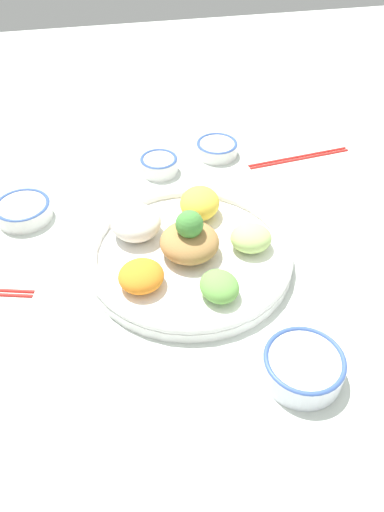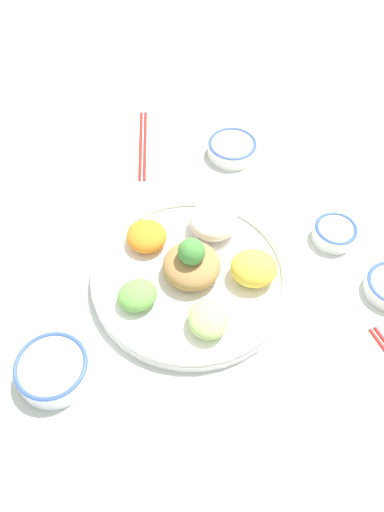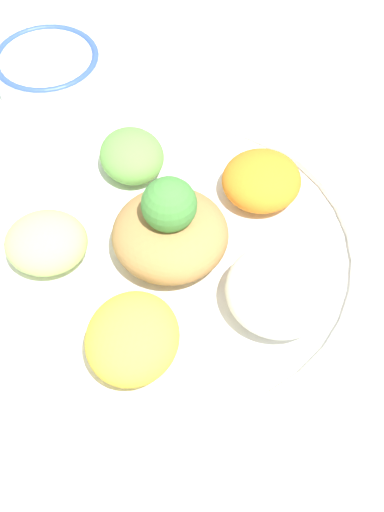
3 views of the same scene
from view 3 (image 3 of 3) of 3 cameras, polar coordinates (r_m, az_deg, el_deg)
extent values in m
plane|color=silver|center=(0.65, -0.39, -3.20)|extent=(2.40, 2.40, 0.00)
cylinder|color=white|center=(0.66, -1.67, -0.20)|extent=(0.37, 0.37, 0.02)
torus|color=white|center=(0.65, -1.70, 0.58)|extent=(0.37, 0.37, 0.02)
ellipsoid|color=white|center=(0.60, 7.02, -2.72)|extent=(0.13, 0.13, 0.05)
ellipsoid|color=orange|center=(0.68, 5.58, 6.04)|extent=(0.10, 0.10, 0.04)
ellipsoid|color=#6BAD4C|center=(0.70, -4.84, 8.00)|extent=(0.08, 0.08, 0.04)
ellipsoid|color=#B7DB7A|center=(0.64, -11.58, 1.05)|extent=(0.07, 0.08, 0.04)
ellipsoid|color=yellow|center=(0.57, -4.79, -6.59)|extent=(0.10, 0.10, 0.06)
ellipsoid|color=#AD7F47|center=(0.63, -1.75, 1.74)|extent=(0.10, 0.10, 0.05)
sphere|color=#478E3D|center=(0.60, -1.85, 4.14)|extent=(0.05, 0.05, 0.05)
cylinder|color=white|center=(0.84, -11.39, 14.23)|extent=(0.12, 0.12, 0.04)
torus|color=#38569E|center=(0.83, -11.61, 15.23)|extent=(0.12, 0.12, 0.01)
cylinder|color=white|center=(0.83, -11.57, 15.08)|extent=(0.10, 0.10, 0.00)
cube|color=white|center=(0.82, 0.81, 12.79)|extent=(0.08, 0.04, 0.01)
ellipsoid|color=white|center=(0.87, -1.06, 15.23)|extent=(0.06, 0.06, 0.01)
camera|label=1|loc=(1.03, 3.37, 58.52)|focal=35.00mm
camera|label=2|loc=(0.74, -78.85, 44.64)|focal=35.00mm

